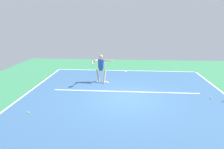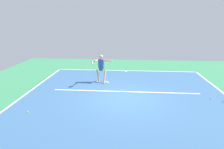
# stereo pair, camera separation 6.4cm
# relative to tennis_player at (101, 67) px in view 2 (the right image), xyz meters

# --- Properties ---
(ground_plane) EXTENTS (19.74, 19.74, 0.00)m
(ground_plane) POSITION_rel_tennis_player_xyz_m (-1.57, 2.44, -1.05)
(ground_plane) COLOR #388456
(court_surface) EXTENTS (10.95, 11.23, 0.00)m
(court_surface) POSITION_rel_tennis_player_xyz_m (-1.57, 2.44, -1.05)
(court_surface) COLOR #38608E
(court_surface) RESTS_ON ground_plane
(court_line_baseline_near) EXTENTS (10.95, 0.10, 0.01)m
(court_line_baseline_near) POSITION_rel_tennis_player_xyz_m (-1.57, -3.13, -1.05)
(court_line_baseline_near) COLOR white
(court_line_baseline_near) RESTS_ON ground_plane
(court_line_sideline_right) EXTENTS (0.10, 11.23, 0.01)m
(court_line_sideline_right) POSITION_rel_tennis_player_xyz_m (3.85, 2.44, -1.05)
(court_line_sideline_right) COLOR white
(court_line_sideline_right) RESTS_ON ground_plane
(court_line_service) EXTENTS (8.21, 0.10, 0.01)m
(court_line_service) POSITION_rel_tennis_player_xyz_m (-1.57, 1.52, -1.05)
(court_line_service) COLOR white
(court_line_service) RESTS_ON ground_plane
(court_line_centre_mark) EXTENTS (0.10, 0.30, 0.01)m
(court_line_centre_mark) POSITION_rel_tennis_player_xyz_m (-1.57, -2.93, -1.05)
(court_line_centre_mark) COLOR white
(court_line_centre_mark) RESTS_ON ground_plane
(tennis_player) EXTENTS (1.21, 1.25, 1.83)m
(tennis_player) POSITION_rel_tennis_player_xyz_m (0.00, 0.00, 0.00)
(tennis_player) COLOR tan
(tennis_player) RESTS_ON ground_plane
(tennis_ball_by_sideline) EXTENTS (0.07, 0.07, 0.07)m
(tennis_ball_by_sideline) POSITION_rel_tennis_player_xyz_m (-5.97, 2.20, -1.02)
(tennis_ball_by_sideline) COLOR #C6E53D
(tennis_ball_by_sideline) RESTS_ON ground_plane
(tennis_ball_by_baseline) EXTENTS (0.07, 0.07, 0.07)m
(tennis_ball_by_baseline) POSITION_rel_tennis_player_xyz_m (2.64, 4.43, -1.02)
(tennis_ball_by_baseline) COLOR #CCE033
(tennis_ball_by_baseline) RESTS_ON ground_plane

